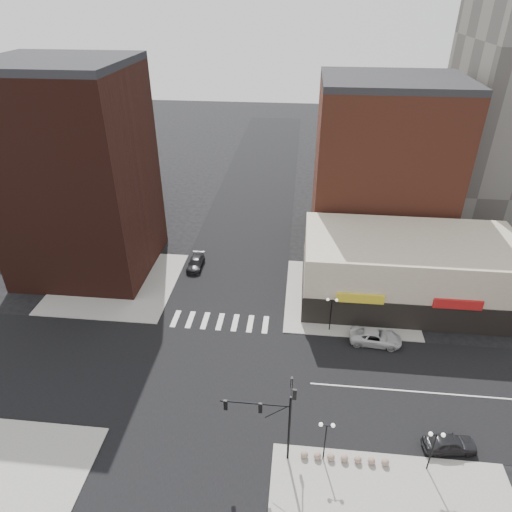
{
  "coord_description": "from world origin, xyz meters",
  "views": [
    {
      "loc": [
        8.11,
        -31.28,
        32.41
      ],
      "look_at": [
        4.33,
        4.57,
        11.0
      ],
      "focal_mm": 32.0,
      "sensor_mm": 36.0,
      "label": 1
    }
  ],
  "objects_px": {
    "white_suv": "(376,337)",
    "dark_sedan_east": "(450,444)",
    "street_lamp_se_a": "(326,432)",
    "street_lamp_se_b": "(435,442)",
    "dark_sedan_north": "(196,263)",
    "street_lamp_ne": "(332,306)",
    "traffic_signal": "(277,411)"
  },
  "relations": [
    {
      "from": "street_lamp_se_a",
      "to": "street_lamp_se_b",
      "type": "bearing_deg",
      "value": 0.0
    },
    {
      "from": "traffic_signal",
      "to": "street_lamp_ne",
      "type": "xyz_separation_m",
      "value": [
        4.76,
        15.83,
        -1.67
      ]
    },
    {
      "from": "street_lamp_se_a",
      "to": "dark_sedan_north",
      "type": "bearing_deg",
      "value": 120.92
    },
    {
      "from": "traffic_signal",
      "to": "street_lamp_se_b",
      "type": "bearing_deg",
      "value": -0.82
    },
    {
      "from": "street_lamp_se_a",
      "to": "street_lamp_se_b",
      "type": "height_order",
      "value": "same"
    },
    {
      "from": "white_suv",
      "to": "dark_sedan_east",
      "type": "xyz_separation_m",
      "value": [
        4.39,
        -12.5,
        -0.02
      ]
    },
    {
      "from": "street_lamp_ne",
      "to": "white_suv",
      "type": "bearing_deg",
      "value": -17.63
    },
    {
      "from": "traffic_signal",
      "to": "street_lamp_se_a",
      "type": "relative_size",
      "value": 1.87
    },
    {
      "from": "street_lamp_se_b",
      "to": "dark_sedan_east",
      "type": "xyz_separation_m",
      "value": [
        2.11,
        2.0,
        -2.57
      ]
    },
    {
      "from": "street_lamp_se_b",
      "to": "white_suv",
      "type": "height_order",
      "value": "street_lamp_se_b"
    },
    {
      "from": "traffic_signal",
      "to": "street_lamp_se_b",
      "type": "height_order",
      "value": "traffic_signal"
    },
    {
      "from": "street_lamp_se_a",
      "to": "white_suv",
      "type": "xyz_separation_m",
      "value": [
        5.72,
        14.5,
        -2.54
      ]
    },
    {
      "from": "white_suv",
      "to": "dark_sedan_east",
      "type": "bearing_deg",
      "value": -156.47
    },
    {
      "from": "dark_sedan_north",
      "to": "street_lamp_se_b",
      "type": "bearing_deg",
      "value": -48.42
    },
    {
      "from": "street_lamp_se_b",
      "to": "white_suv",
      "type": "bearing_deg",
      "value": 98.93
    },
    {
      "from": "traffic_signal",
      "to": "street_lamp_ne",
      "type": "distance_m",
      "value": 16.62
    },
    {
      "from": "dark_sedan_east",
      "to": "street_lamp_se_b",
      "type": "bearing_deg",
      "value": 125.84
    },
    {
      "from": "white_suv",
      "to": "street_lamp_ne",
      "type": "bearing_deg",
      "value": 76.54
    },
    {
      "from": "street_lamp_ne",
      "to": "white_suv",
      "type": "xyz_separation_m",
      "value": [
        4.72,
        -1.5,
        -2.54
      ]
    },
    {
      "from": "traffic_signal",
      "to": "dark_sedan_north",
      "type": "bearing_deg",
      "value": 114.87
    },
    {
      "from": "traffic_signal",
      "to": "white_suv",
      "type": "relative_size",
      "value": 1.45
    },
    {
      "from": "street_lamp_ne",
      "to": "street_lamp_se_b",
      "type": "bearing_deg",
      "value": -66.37
    },
    {
      "from": "dark_sedan_north",
      "to": "white_suv",
      "type": "bearing_deg",
      "value": -30.18
    },
    {
      "from": "traffic_signal",
      "to": "street_lamp_se_b",
      "type": "distance_m",
      "value": 11.88
    },
    {
      "from": "dark_sedan_east",
      "to": "dark_sedan_north",
      "type": "relative_size",
      "value": 0.93
    },
    {
      "from": "traffic_signal",
      "to": "white_suv",
      "type": "xyz_separation_m",
      "value": [
        9.49,
        14.33,
        -4.21
      ]
    },
    {
      "from": "street_lamp_ne",
      "to": "dark_sedan_north",
      "type": "bearing_deg",
      "value": 147.05
    },
    {
      "from": "street_lamp_se_b",
      "to": "street_lamp_ne",
      "type": "relative_size",
      "value": 1.0
    },
    {
      "from": "street_lamp_se_a",
      "to": "white_suv",
      "type": "bearing_deg",
      "value": 68.47
    },
    {
      "from": "traffic_signal",
      "to": "dark_sedan_east",
      "type": "xyz_separation_m",
      "value": [
        13.88,
        1.83,
        -4.24
      ]
    },
    {
      "from": "dark_sedan_north",
      "to": "street_lamp_ne",
      "type": "bearing_deg",
      "value": -33.13
    },
    {
      "from": "street_lamp_se_b",
      "to": "street_lamp_ne",
      "type": "xyz_separation_m",
      "value": [
        -7.0,
        16.0,
        0.0
      ]
    }
  ]
}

